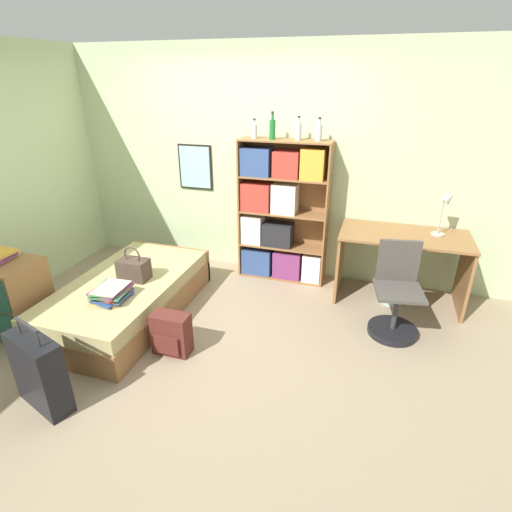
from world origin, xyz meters
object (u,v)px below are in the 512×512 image
object	(u,v)px
handbag	(134,269)
bottle_brown	(272,129)
bottle_blue	(319,132)
desk	(402,255)
bottle_green	(254,131)
waste_bin	(392,291)
suitcase	(39,372)
dresser	(10,297)
desk_chair	(395,305)
bed	(129,296)
bookcase	(278,215)
backpack	(171,334)
bottle_clear	(298,131)
desk_lamp	(447,205)
book_stack_on_bed	(111,293)

from	to	relation	value
handbag	bottle_brown	xyz separation A→B (m)	(1.07, 1.21, 1.23)
bottle_blue	desk	world-z (taller)	bottle_blue
bottle_green	bottle_blue	bearing A→B (deg)	0.84
bottle_blue	waste_bin	xyz separation A→B (m)	(0.94, -0.23, -1.59)
suitcase	dresser	xyz separation A→B (m)	(-0.99, 0.69, 0.07)
bottle_brown	desk_chair	bearing A→B (deg)	-28.26
bottle_blue	bed	bearing A→B (deg)	-142.31
bottle_blue	bottle_brown	bearing A→B (deg)	-176.46
bookcase	desk	bearing A→B (deg)	-7.06
suitcase	bottle_green	bearing A→B (deg)	71.90
bottle_blue	desk_chair	xyz separation A→B (m)	(0.94, -0.80, -1.43)
suitcase	backpack	bearing A→B (deg)	54.02
bottle_clear	desk_lamp	world-z (taller)	bottle_clear
bed	handbag	world-z (taller)	handbag
handbag	bookcase	world-z (taller)	bookcase
dresser	desk_chair	size ratio (longest dim) A/B	0.81
bed	handbag	distance (m)	0.32
dresser	bottle_blue	world-z (taller)	bottle_blue
dresser	bed	bearing A→B (deg)	33.90
bed	bookcase	bearing A→B (deg)	45.98
bookcase	bottle_green	distance (m)	0.97
handbag	desk	distance (m)	2.75
desk	backpack	size ratio (longest dim) A/B	3.40
desk_lamp	backpack	world-z (taller)	desk_lamp
bookcase	bottle_blue	xyz separation A→B (m)	(0.41, -0.00, 0.94)
bottle_green	waste_bin	bearing A→B (deg)	-7.74
book_stack_on_bed	desk	bearing A→B (deg)	30.44
bottle_green	desk_lamp	xyz separation A→B (m)	(2.01, -0.08, -0.62)
book_stack_on_bed	dresser	distance (m)	1.00
bookcase	dresser	bearing A→B (deg)	-138.51
desk_lamp	dresser	bearing A→B (deg)	-155.26
book_stack_on_bed	bottle_clear	xyz separation A→B (m)	(1.32, 1.65, 1.26)
bottle_blue	desk_chair	distance (m)	1.89
handbag	desk_chair	world-z (taller)	desk_chair
handbag	desk	world-z (taller)	desk
desk_chair	dresser	bearing A→B (deg)	-162.97
handbag	bottle_green	size ratio (longest dim) A/B	1.69
desk	waste_bin	world-z (taller)	desk
bookcase	book_stack_on_bed	bearing A→B (deg)	-124.41
bookcase	bottle_brown	world-z (taller)	bottle_brown
dresser	bottle_green	bearing A→B (deg)	45.37
handbag	book_stack_on_bed	world-z (taller)	handbag
bookcase	bottle_clear	world-z (taller)	bottle_clear
bookcase	desk_lamp	size ratio (longest dim) A/B	3.42
desk_lamp	waste_bin	distance (m)	1.04
bottle_clear	backpack	distance (m)	2.41
bed	bottle_brown	xyz separation A→B (m)	(1.15, 1.24, 1.54)
book_stack_on_bed	waste_bin	bearing A→B (deg)	29.69
bed	bottle_blue	world-z (taller)	bottle_blue
bookcase	waste_bin	xyz separation A→B (m)	(1.35, -0.24, -0.64)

